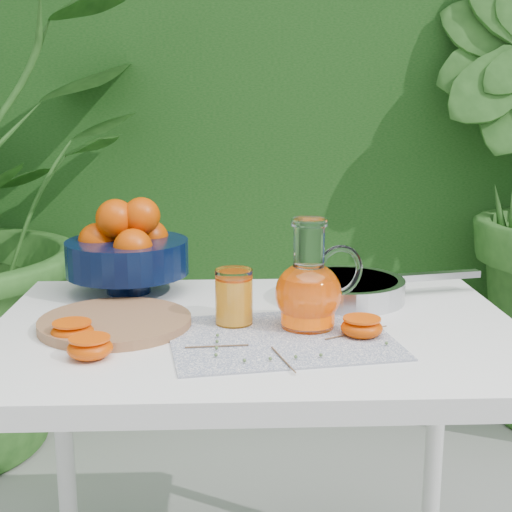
{
  "coord_description": "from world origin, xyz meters",
  "views": [
    {
      "loc": [
        -0.04,
        -1.19,
        1.17
      ],
      "look_at": [
        0.01,
        0.12,
        0.88
      ],
      "focal_mm": 50.0,
      "sensor_mm": 36.0,
      "label": 1
    }
  ],
  "objects_px": {
    "white_table": "(256,366)",
    "juice_pitcher": "(309,290)",
    "saute_pan": "(347,288)",
    "cutting_board": "(115,322)",
    "fruit_bowl": "(127,249)"
  },
  "relations": [
    {
      "from": "white_table",
      "to": "cutting_board",
      "type": "height_order",
      "value": "cutting_board"
    },
    {
      "from": "white_table",
      "to": "fruit_bowl",
      "type": "xyz_separation_m",
      "value": [
        -0.27,
        0.25,
        0.18
      ]
    },
    {
      "from": "white_table",
      "to": "saute_pan",
      "type": "distance_m",
      "value": 0.28
    },
    {
      "from": "white_table",
      "to": "cutting_board",
      "type": "relative_size",
      "value": 3.5
    },
    {
      "from": "juice_pitcher",
      "to": "saute_pan",
      "type": "distance_m",
      "value": 0.22
    },
    {
      "from": "cutting_board",
      "to": "fruit_bowl",
      "type": "distance_m",
      "value": 0.27
    },
    {
      "from": "white_table",
      "to": "fruit_bowl",
      "type": "relative_size",
      "value": 2.94
    },
    {
      "from": "white_table",
      "to": "saute_pan",
      "type": "height_order",
      "value": "saute_pan"
    },
    {
      "from": "white_table",
      "to": "juice_pitcher",
      "type": "height_order",
      "value": "juice_pitcher"
    },
    {
      "from": "white_table",
      "to": "fruit_bowl",
      "type": "distance_m",
      "value": 0.41
    },
    {
      "from": "white_table",
      "to": "saute_pan",
      "type": "relative_size",
      "value": 2.18
    },
    {
      "from": "fruit_bowl",
      "to": "saute_pan",
      "type": "relative_size",
      "value": 0.74
    },
    {
      "from": "cutting_board",
      "to": "juice_pitcher",
      "type": "relative_size",
      "value": 1.4
    },
    {
      "from": "saute_pan",
      "to": "juice_pitcher",
      "type": "bearing_deg",
      "value": -118.49
    },
    {
      "from": "white_table",
      "to": "fruit_bowl",
      "type": "bearing_deg",
      "value": 137.79
    }
  ]
}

